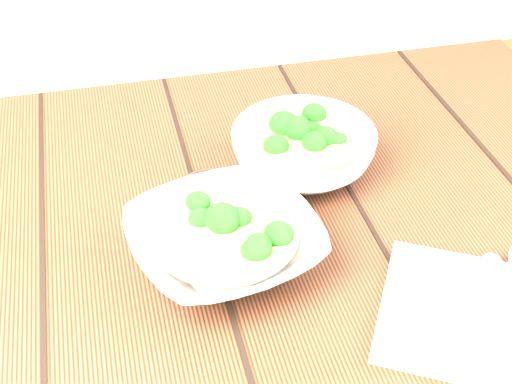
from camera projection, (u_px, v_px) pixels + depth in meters
The scene contains 6 objects.
table at pixel (226, 296), 0.96m from camera, with size 1.20×0.80×0.75m.
soup_bowl_front at pixel (225, 241), 0.83m from camera, with size 0.26×0.26×0.06m.
soup_bowl_back at pixel (303, 149), 0.97m from camera, with size 0.25×0.25×0.07m.
trivet at pixel (212, 195), 0.92m from camera, with size 0.10×0.10×0.02m, color black.
napkin at pixel (485, 319), 0.76m from camera, with size 0.22×0.18×0.01m, color beige.
spoon_left at pixel (484, 288), 0.79m from camera, with size 0.13×0.15×0.01m.
Camera 1 is at (-0.12, -0.66, 1.33)m, focal length 50.00 mm.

